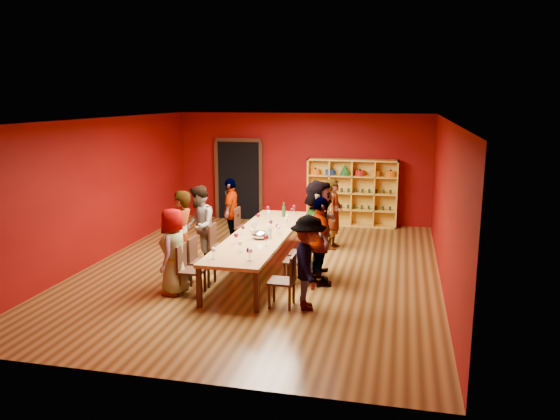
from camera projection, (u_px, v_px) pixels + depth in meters
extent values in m
cube|color=#4F3315|center=(261.00, 270.00, 11.04)|extent=(7.10, 9.10, 0.02)
cube|color=#5C0504|center=(302.00, 168.00, 15.04)|extent=(7.10, 0.02, 3.00)
cube|color=#5C0504|center=(163.00, 264.00, 6.42)|extent=(7.10, 0.02, 3.00)
cube|color=#5C0504|center=(100.00, 190.00, 11.49)|extent=(0.02, 9.10, 3.00)
cube|color=#5C0504|center=(446.00, 204.00, 9.97)|extent=(0.02, 9.10, 3.00)
cube|color=white|center=(260.00, 119.00, 10.42)|extent=(7.10, 9.10, 0.02)
cube|color=#AA7E47|center=(261.00, 235.00, 10.89)|extent=(1.10, 4.50, 0.06)
cube|color=black|center=(199.00, 287.00, 9.00)|extent=(0.08, 0.08, 0.69)
cube|color=black|center=(264.00, 227.00, 13.14)|extent=(0.08, 0.08, 0.69)
cube|color=black|center=(256.00, 292.00, 8.79)|extent=(0.08, 0.08, 0.69)
cube|color=black|center=(304.00, 229.00, 12.93)|extent=(0.08, 0.08, 0.69)
cube|color=black|center=(239.00, 181.00, 15.44)|extent=(1.20, 0.14, 2.20)
cube|color=black|center=(238.00, 140.00, 15.14)|extent=(1.32, 0.06, 0.10)
cube|color=black|center=(217.00, 180.00, 15.51)|extent=(0.10, 0.06, 2.20)
cube|color=black|center=(261.00, 182.00, 15.23)|extent=(0.10, 0.06, 2.20)
cube|color=gold|center=(309.00, 191.00, 14.89)|extent=(0.04, 0.40, 1.80)
cube|color=gold|center=(397.00, 194.00, 14.38)|extent=(0.04, 0.40, 1.80)
cube|color=gold|center=(353.00, 160.00, 14.46)|extent=(2.40, 0.40, 0.04)
cube|color=gold|center=(351.00, 225.00, 14.81)|extent=(2.40, 0.40, 0.04)
cube|color=gold|center=(353.00, 192.00, 14.82)|extent=(2.40, 0.02, 1.80)
cube|color=gold|center=(351.00, 209.00, 14.73)|extent=(2.36, 0.38, 0.03)
cube|color=gold|center=(352.00, 193.00, 14.63)|extent=(2.36, 0.38, 0.03)
cube|color=gold|center=(352.00, 176.00, 14.54)|extent=(2.36, 0.38, 0.03)
cube|color=gold|center=(330.00, 192.00, 14.76)|extent=(0.03, 0.38, 1.76)
cube|color=gold|center=(352.00, 193.00, 14.63)|extent=(0.03, 0.38, 1.76)
cube|color=gold|center=(375.00, 194.00, 14.50)|extent=(0.03, 0.38, 1.76)
cylinder|color=orange|center=(315.00, 172.00, 14.74)|extent=(0.26, 0.26, 0.15)
sphere|color=black|center=(315.00, 168.00, 14.72)|extent=(0.05, 0.05, 0.05)
cylinder|color=navy|center=(330.00, 172.00, 14.65)|extent=(0.26, 0.26, 0.15)
sphere|color=black|center=(330.00, 169.00, 14.64)|extent=(0.05, 0.05, 0.05)
cylinder|color=#186027|center=(345.00, 174.00, 14.58)|extent=(0.26, 0.26, 0.08)
cone|color=#186027|center=(345.00, 168.00, 14.54)|extent=(0.24, 0.24, 0.22)
cylinder|color=#9F1912|center=(360.00, 173.00, 14.48)|extent=(0.26, 0.26, 0.15)
sphere|color=black|center=(360.00, 169.00, 14.46)|extent=(0.05, 0.05, 0.05)
cylinder|color=#C27F16|center=(375.00, 173.00, 14.39)|extent=(0.26, 0.26, 0.15)
sphere|color=black|center=(375.00, 170.00, 14.38)|extent=(0.05, 0.05, 0.05)
cylinder|color=orange|center=(391.00, 174.00, 14.31)|extent=(0.26, 0.26, 0.15)
sphere|color=black|center=(391.00, 170.00, 14.29)|extent=(0.05, 0.05, 0.05)
cylinder|color=#1B3221|center=(314.00, 205.00, 14.93)|extent=(0.07, 0.07, 0.10)
cylinder|color=#1B3221|center=(321.00, 205.00, 14.89)|extent=(0.07, 0.07, 0.10)
cylinder|color=#1B3221|center=(328.00, 206.00, 14.85)|extent=(0.07, 0.07, 0.10)
cylinder|color=#1B3221|center=(334.00, 206.00, 14.81)|extent=(0.07, 0.07, 0.10)
cylinder|color=#1B3221|center=(341.00, 206.00, 14.77)|extent=(0.07, 0.07, 0.10)
cylinder|color=#1B3221|center=(348.00, 207.00, 14.73)|extent=(0.07, 0.07, 0.10)
cylinder|color=#1B3221|center=(355.00, 207.00, 14.69)|extent=(0.07, 0.07, 0.10)
cylinder|color=#1B3221|center=(362.00, 207.00, 14.65)|extent=(0.07, 0.07, 0.10)
cylinder|color=#1B3221|center=(369.00, 208.00, 14.61)|extent=(0.07, 0.07, 0.10)
cylinder|color=#1B3221|center=(376.00, 208.00, 14.57)|extent=(0.07, 0.07, 0.10)
cylinder|color=#1B3221|center=(383.00, 208.00, 14.53)|extent=(0.07, 0.07, 0.10)
cylinder|color=#1B3221|center=(390.00, 208.00, 14.49)|extent=(0.07, 0.07, 0.10)
cylinder|color=#1B3221|center=(314.00, 189.00, 14.84)|extent=(0.07, 0.07, 0.10)
cylinder|color=#1B3221|center=(321.00, 189.00, 14.80)|extent=(0.07, 0.07, 0.10)
cylinder|color=#1B3221|center=(328.00, 189.00, 14.76)|extent=(0.07, 0.07, 0.10)
cylinder|color=#1B3221|center=(335.00, 190.00, 14.72)|extent=(0.07, 0.07, 0.10)
cylinder|color=#1B3221|center=(342.00, 190.00, 14.68)|extent=(0.07, 0.07, 0.10)
cylinder|color=#1B3221|center=(348.00, 190.00, 14.64)|extent=(0.07, 0.07, 0.10)
cylinder|color=#1B3221|center=(355.00, 190.00, 14.60)|extent=(0.07, 0.07, 0.10)
cylinder|color=#1B3221|center=(362.00, 191.00, 14.56)|extent=(0.07, 0.07, 0.10)
cylinder|color=#1B3221|center=(369.00, 191.00, 14.52)|extent=(0.07, 0.07, 0.10)
cylinder|color=#1B3221|center=(376.00, 191.00, 14.48)|extent=(0.07, 0.07, 0.10)
cylinder|color=#1B3221|center=(383.00, 192.00, 14.44)|extent=(0.07, 0.07, 0.10)
cylinder|color=#1B3221|center=(391.00, 192.00, 14.40)|extent=(0.07, 0.07, 0.10)
cube|color=black|center=(192.00, 271.00, 9.57)|extent=(0.42, 0.42, 0.04)
cube|color=black|center=(181.00, 257.00, 9.57)|extent=(0.04, 0.40, 0.44)
cube|color=black|center=(180.00, 286.00, 9.49)|extent=(0.04, 0.04, 0.41)
cube|color=black|center=(198.00, 287.00, 9.42)|extent=(0.04, 0.04, 0.41)
cube|color=black|center=(187.00, 279.00, 9.82)|extent=(0.04, 0.04, 0.41)
cube|color=black|center=(205.00, 281.00, 9.74)|extent=(0.04, 0.04, 0.41)
imported|color=#131935|center=(174.00, 251.00, 9.58)|extent=(0.45, 0.77, 1.53)
cube|color=black|center=(203.00, 262.00, 10.08)|extent=(0.42, 0.42, 0.04)
cube|color=black|center=(193.00, 249.00, 10.08)|extent=(0.04, 0.40, 0.44)
cube|color=black|center=(191.00, 276.00, 10.00)|extent=(0.04, 0.04, 0.41)
cube|color=black|center=(209.00, 277.00, 9.93)|extent=(0.04, 0.04, 0.41)
cube|color=black|center=(198.00, 270.00, 10.33)|extent=(0.04, 0.04, 0.41)
cube|color=black|center=(215.00, 271.00, 10.26)|extent=(0.04, 0.04, 0.41)
imported|color=tan|center=(181.00, 237.00, 10.08)|extent=(0.57, 0.71, 1.75)
cube|color=black|center=(222.00, 247.00, 11.12)|extent=(0.42, 0.42, 0.04)
cube|color=black|center=(213.00, 235.00, 11.11)|extent=(0.04, 0.40, 0.44)
cube|color=black|center=(211.00, 259.00, 11.04)|extent=(0.04, 0.04, 0.41)
cube|color=black|center=(227.00, 260.00, 10.96)|extent=(0.04, 0.04, 0.41)
cube|color=black|center=(217.00, 254.00, 11.36)|extent=(0.04, 0.04, 0.41)
cube|color=black|center=(232.00, 255.00, 11.29)|extent=(0.04, 0.04, 0.41)
imported|color=#5379AB|center=(199.00, 226.00, 11.14)|extent=(0.67, 0.91, 1.67)
cube|color=black|center=(245.00, 227.00, 12.75)|extent=(0.42, 0.42, 0.04)
cube|color=black|center=(237.00, 217.00, 12.74)|extent=(0.04, 0.40, 0.44)
cube|color=black|center=(236.00, 238.00, 12.67)|extent=(0.04, 0.04, 0.41)
cube|color=black|center=(250.00, 239.00, 12.59)|extent=(0.04, 0.04, 0.41)
cube|color=black|center=(241.00, 235.00, 12.99)|extent=(0.04, 0.04, 0.41)
cube|color=black|center=(254.00, 235.00, 12.92)|extent=(0.04, 0.04, 0.41)
imported|color=silver|center=(231.00, 212.00, 12.75)|extent=(0.48, 0.95, 1.58)
cube|color=black|center=(282.00, 281.00, 9.03)|extent=(0.42, 0.42, 0.04)
cube|color=black|center=(293.00, 268.00, 8.94)|extent=(0.04, 0.40, 0.44)
cube|color=black|center=(269.00, 297.00, 8.95)|extent=(0.04, 0.04, 0.41)
cube|color=black|center=(290.00, 299.00, 8.88)|extent=(0.04, 0.04, 0.41)
cube|color=black|center=(274.00, 290.00, 9.28)|extent=(0.04, 0.04, 0.41)
cube|color=black|center=(294.00, 291.00, 9.20)|extent=(0.04, 0.04, 0.41)
imported|color=#BF808D|center=(308.00, 263.00, 8.86)|extent=(0.67, 1.09, 1.57)
cube|color=black|center=(295.00, 261.00, 10.15)|extent=(0.42, 0.42, 0.04)
cube|color=black|center=(306.00, 249.00, 10.06)|extent=(0.04, 0.40, 0.44)
cube|color=black|center=(285.00, 275.00, 10.07)|extent=(0.04, 0.04, 0.41)
cube|color=black|center=(303.00, 276.00, 9.99)|extent=(0.04, 0.04, 0.41)
cube|color=black|center=(288.00, 269.00, 10.39)|extent=(0.04, 0.04, 0.41)
cube|color=black|center=(306.00, 270.00, 10.32)|extent=(0.04, 0.04, 0.41)
imported|color=#556FAF|center=(320.00, 242.00, 9.97)|extent=(0.80, 1.07, 1.66)
cube|color=black|center=(301.00, 253.00, 10.65)|extent=(0.42, 0.42, 0.04)
cube|color=black|center=(310.00, 242.00, 10.56)|extent=(0.04, 0.40, 0.44)
cube|color=black|center=(290.00, 266.00, 10.57)|extent=(0.04, 0.04, 0.41)
cube|color=black|center=(308.00, 267.00, 10.50)|extent=(0.04, 0.04, 0.41)
cube|color=black|center=(294.00, 261.00, 10.90)|extent=(0.04, 0.04, 0.41)
cube|color=black|center=(311.00, 262.00, 10.83)|extent=(0.04, 0.04, 0.41)
imported|color=#4D4E52|center=(318.00, 229.00, 10.48)|extent=(0.64, 1.78, 1.89)
cube|color=black|center=(317.00, 229.00, 12.61)|extent=(0.42, 0.42, 0.04)
cube|color=black|center=(325.00, 219.00, 12.52)|extent=(0.04, 0.40, 0.44)
cube|color=black|center=(308.00, 240.00, 12.53)|extent=(0.04, 0.04, 0.41)
cube|color=black|center=(323.00, 241.00, 12.45)|extent=(0.04, 0.04, 0.41)
cube|color=black|center=(311.00, 236.00, 12.85)|extent=(0.04, 0.04, 0.41)
cube|color=black|center=(325.00, 237.00, 12.78)|extent=(0.04, 0.04, 0.41)
imported|color=#5379AA|center=(334.00, 214.00, 12.45)|extent=(0.48, 0.63, 1.61)
cylinder|color=silver|center=(236.00, 243.00, 10.16)|extent=(0.06, 0.06, 0.01)
cylinder|color=silver|center=(236.00, 240.00, 10.15)|extent=(0.01, 0.01, 0.11)
ellipsoid|color=#4A0814|center=(236.00, 235.00, 10.13)|extent=(0.08, 0.08, 0.09)
cylinder|color=silver|center=(243.00, 234.00, 10.83)|extent=(0.06, 0.06, 0.01)
cylinder|color=silver|center=(243.00, 231.00, 10.82)|extent=(0.01, 0.01, 0.10)
ellipsoid|color=#4A0814|center=(243.00, 228.00, 10.80)|extent=(0.07, 0.07, 0.08)
cylinder|color=silver|center=(250.00, 260.00, 9.10)|extent=(0.07, 0.07, 0.01)
cylinder|color=silver|center=(250.00, 256.00, 9.08)|extent=(0.01, 0.01, 0.12)
ellipsoid|color=silver|center=(250.00, 251.00, 9.06)|extent=(0.09, 0.09, 0.10)
cylinder|color=silver|center=(292.00, 216.00, 12.44)|extent=(0.06, 0.06, 0.01)
cylinder|color=silver|center=(292.00, 214.00, 12.42)|extent=(0.01, 0.01, 0.11)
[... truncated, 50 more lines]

